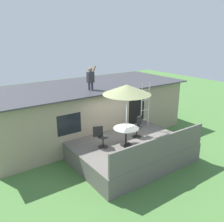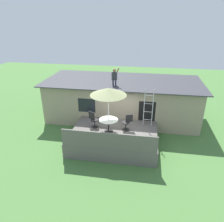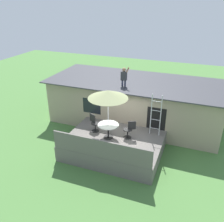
# 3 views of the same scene
# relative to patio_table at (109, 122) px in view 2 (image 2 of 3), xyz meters

# --- Properties ---
(ground_plane) EXTENTS (40.00, 40.00, 0.00)m
(ground_plane) POSITION_rel_patio_table_xyz_m (0.30, 0.12, -1.39)
(ground_plane) COLOR #477538
(house) EXTENTS (10.50, 4.50, 2.68)m
(house) POSITION_rel_patio_table_xyz_m (0.30, 3.71, -0.04)
(house) COLOR gray
(house) RESTS_ON ground
(deck) EXTENTS (4.73, 3.68, 0.80)m
(deck) POSITION_rel_patio_table_xyz_m (0.30, 0.12, -0.99)
(deck) COLOR #605B56
(deck) RESTS_ON ground
(deck_railing) EXTENTS (4.63, 0.08, 0.90)m
(deck_railing) POSITION_rel_patio_table_xyz_m (0.30, -1.68, -0.14)
(deck_railing) COLOR #605B56
(deck_railing) RESTS_ON deck
(patio_table) EXTENTS (1.04, 1.04, 0.74)m
(patio_table) POSITION_rel_patio_table_xyz_m (0.00, 0.00, 0.00)
(patio_table) COLOR black
(patio_table) RESTS_ON deck
(patio_umbrella) EXTENTS (1.90, 1.90, 2.54)m
(patio_umbrella) POSITION_rel_patio_table_xyz_m (0.00, 0.00, 1.76)
(patio_umbrella) COLOR silver
(patio_umbrella) RESTS_ON deck
(step_ladder) EXTENTS (0.52, 0.04, 2.20)m
(step_ladder) POSITION_rel_patio_table_xyz_m (2.09, 1.15, 0.51)
(step_ladder) COLOR silver
(step_ladder) RESTS_ON deck
(person_figure) EXTENTS (0.47, 0.20, 1.11)m
(person_figure) POSITION_rel_patio_table_xyz_m (-0.08, 2.60, 1.90)
(person_figure) COLOR #33384C
(person_figure) RESTS_ON house
(patio_chair_left) EXTENTS (0.60, 0.44, 0.92)m
(patio_chair_left) POSITION_rel_patio_table_xyz_m (-0.95, 0.41, -0.13)
(patio_chair_left) COLOR black
(patio_chair_left) RESTS_ON deck
(patio_chair_right) EXTENTS (0.60, 0.44, 0.92)m
(patio_chair_right) POSITION_rel_patio_table_xyz_m (0.97, 0.39, -0.13)
(patio_chair_right) COLOR black
(patio_chair_right) RESTS_ON deck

